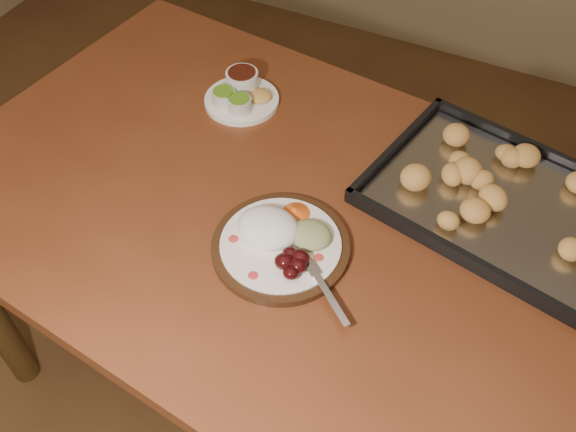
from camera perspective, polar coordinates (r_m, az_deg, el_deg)
The scene contains 4 objects.
dining_table at distance 1.32m, azimuth 1.14°, elevation -2.66°, with size 1.60×1.08×0.75m.
dinner_plate at distance 1.18m, azimuth -0.65°, elevation -2.15°, with size 0.31×0.26×0.06m.
condiment_saucer at distance 1.49m, azimuth -4.23°, elevation 10.76°, with size 0.17×0.17×0.06m.
baking_tray at distance 1.32m, azimuth 18.41°, elevation 1.44°, with size 0.56×0.46×0.05m.
Camera 1 is at (0.42, -0.50, 1.69)m, focal length 40.00 mm.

